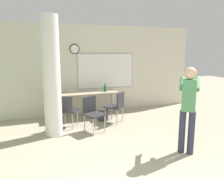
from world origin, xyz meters
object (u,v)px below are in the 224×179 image
(folding_table, at_px, (89,94))
(chair_table_front, at_px, (93,112))
(person_playing_side, at_px, (188,103))
(chair_table_left, at_px, (67,109))
(bottle_on_table, at_px, (105,88))
(chair_table_right, at_px, (116,105))

(folding_table, distance_m, chair_table_front, 1.28)
(person_playing_side, bearing_deg, chair_table_front, 129.44)
(chair_table_left, bearing_deg, folding_table, 45.55)
(chair_table_front, relative_size, person_playing_side, 0.51)
(bottle_on_table, bearing_deg, chair_table_right, -83.46)
(chair_table_front, xyz_separation_m, chair_table_left, (-0.56, 0.47, 0.00))
(folding_table, xyz_separation_m, person_playing_side, (1.23, -3.00, 0.30))
(person_playing_side, bearing_deg, folding_table, 112.29)
(folding_table, relative_size, chair_table_front, 2.03)
(folding_table, relative_size, bottle_on_table, 6.84)
(bottle_on_table, xyz_separation_m, chair_table_right, (0.09, -0.76, -0.35))
(chair_table_front, bearing_deg, person_playing_side, -50.56)
(folding_table, relative_size, chair_table_left, 2.03)
(chair_table_left, height_order, person_playing_side, person_playing_side)
(folding_table, height_order, chair_table_front, chair_table_front)
(folding_table, relative_size, chair_table_right, 2.03)
(bottle_on_table, height_order, chair_table_front, bottle_on_table)
(bottle_on_table, relative_size, chair_table_right, 0.30)
(bottle_on_table, distance_m, chair_table_left, 1.50)
(folding_table, height_order, chair_table_left, chair_table_left)
(bottle_on_table, distance_m, chair_table_right, 0.84)
(folding_table, distance_m, chair_table_right, 1.02)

